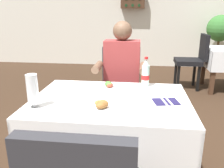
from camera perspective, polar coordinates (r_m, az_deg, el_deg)
The scene contains 11 objects.
back_wall at distance 6.04m, azimuth 6.07°, elevation 18.23°, with size 11.00×0.12×2.91m, color silver.
main_dining_table at distance 1.80m, azimuth -0.38°, elevation -8.61°, with size 1.14×0.84×0.74m.
chair_far_diner_seat at distance 2.55m, azimuth 1.89°, elevation -0.88°, with size 0.44×0.50×0.97m.
seated_diner_far at distance 2.40m, azimuth 2.31°, elevation 1.84°, with size 0.50×0.46×1.26m.
plate_near_camera at distance 1.54m, azimuth -2.39°, elevation -5.47°, with size 0.23×0.23×0.07m.
plate_far_diner at distance 1.94m, azimuth -0.45°, elevation -0.74°, with size 0.23×0.23×0.06m.
beer_glass_left at distance 1.62m, azimuth -18.70°, elevation -1.62°, with size 0.07×0.07×0.23m.
cola_bottle_primary at distance 1.99m, azimuth 8.14°, elevation 2.44°, with size 0.07×0.07×0.26m.
napkin_cutlery_set at distance 1.70m, azimuth 12.94°, elevation -4.14°, with size 0.19×0.20×0.01m.
background_chair_left at distance 4.40m, azimuth 19.16°, elevation 5.96°, with size 0.50×0.44×0.97m.
potted_plant_corner at distance 5.84m, azimuth 24.61°, elevation 10.77°, with size 0.58×0.58×1.27m.
Camera 1 is at (0.11, -1.67, 1.35)m, focal length 37.68 mm.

